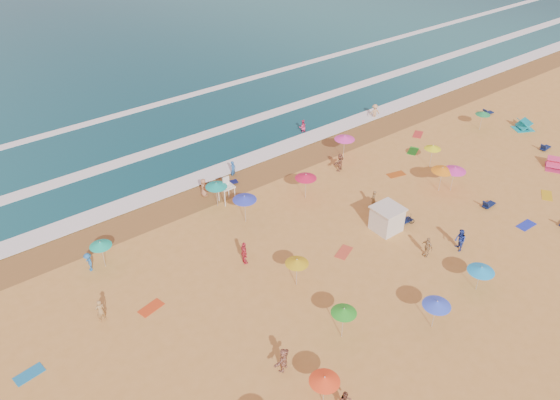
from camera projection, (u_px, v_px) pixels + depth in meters
ground at (336, 247)px, 41.96m from camera, size 220.00×220.00×0.00m
ocean at (21, 9)px, 97.34m from camera, size 220.00×140.00×0.18m
wet_sand at (245, 178)px, 50.20m from camera, size 220.00×220.00×0.00m
surf_foam at (197, 141)px, 55.96m from camera, size 200.00×18.70×0.05m
cabana at (387, 219)px, 43.30m from camera, size 2.00×2.00×2.00m
cabana_roof at (388, 208)px, 42.70m from camera, size 2.20×2.20×0.12m
bicycle at (405, 219)px, 44.38m from camera, size 1.40×1.54×0.81m
lifeguard_stand at (227, 191)px, 46.54m from camera, size 1.20×1.20×2.10m
beach_umbrellas at (335, 225)px, 40.78m from camera, size 52.33×22.67×0.82m
loungers at (426, 226)px, 43.95m from camera, size 48.79×28.74×0.34m
towels at (376, 243)px, 42.41m from camera, size 43.87×26.30×0.03m
popup_tents at (539, 142)px, 54.78m from camera, size 7.38×8.83×1.20m
beachgoers at (303, 220)px, 43.51m from camera, size 39.52×28.25×2.13m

